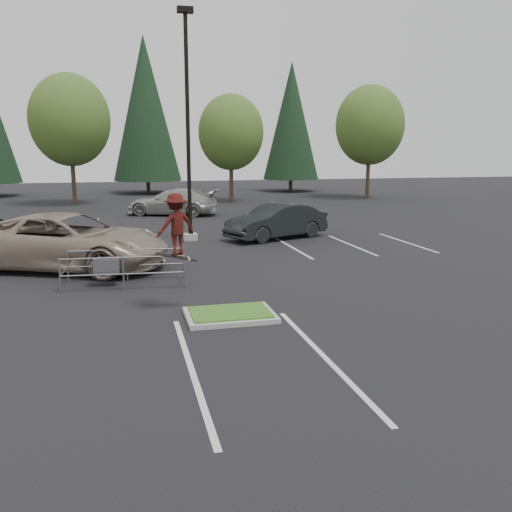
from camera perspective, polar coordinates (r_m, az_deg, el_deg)
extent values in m
plane|color=black|center=(13.65, -2.74, -6.48)|extent=(120.00, 120.00, 0.00)
cube|color=gray|center=(13.63, -2.75, -6.24)|extent=(2.20, 1.60, 0.12)
cube|color=#2B6921|center=(13.61, -2.75, -5.94)|extent=(1.95, 1.35, 0.05)
cube|color=silver|center=(22.25, -18.81, -0.14)|extent=(0.12, 5.20, 0.01)
cube|color=silver|center=(23.23, 3.86, 0.90)|extent=(0.12, 5.20, 0.01)
cube|color=silver|center=(24.18, 9.97, 1.16)|extent=(0.12, 5.20, 0.01)
cube|color=silver|center=(25.38, 15.56, 1.39)|extent=(0.12, 5.20, 0.01)
cube|color=silver|center=(10.66, -6.82, -11.71)|extent=(0.12, 6.00, 0.01)
cube|color=silver|center=(11.28, 7.15, -10.42)|extent=(0.12, 6.00, 0.01)
cube|color=gray|center=(25.26, -6.91, 2.01)|extent=(0.60, 0.60, 0.30)
cylinder|color=black|center=(24.96, -7.18, 13.07)|extent=(0.18, 0.18, 10.00)
cube|color=black|center=(25.63, -7.48, 24.31)|extent=(0.70, 0.35, 0.25)
cylinder|color=#38281C|center=(43.47, -18.65, 7.44)|extent=(0.32, 0.32, 3.50)
ellipsoid|color=#3E5F23|center=(43.46, -19.02, 13.38)|extent=(5.89, 5.89, 6.77)
sphere|color=#3E5F23|center=(43.09, -18.18, 12.47)|extent=(3.68, 3.68, 3.68)
sphere|color=#3E5F23|center=(43.88, -19.60, 12.59)|extent=(4.05, 4.05, 4.05)
cylinder|color=#38281C|center=(43.48, -2.61, 7.71)|extent=(0.32, 0.32, 3.04)
ellipsoid|color=#3E5F23|center=(43.42, -2.66, 12.88)|extent=(5.12, 5.12, 5.89)
sphere|color=#3E5F23|center=(43.24, -1.78, 12.05)|extent=(3.20, 3.20, 3.20)
sphere|color=#3E5F23|center=(43.71, -3.42, 12.23)|extent=(3.52, 3.52, 3.52)
cylinder|color=#38281C|center=(47.75, 11.67, 8.03)|extent=(0.32, 0.32, 3.42)
ellipsoid|color=#3E5F23|center=(47.73, 11.89, 13.32)|extent=(5.76, 5.76, 6.62)
sphere|color=#3E5F23|center=(47.70, 12.67, 12.42)|extent=(3.60, 3.60, 3.60)
sphere|color=#3E5F23|center=(47.86, 11.09, 12.70)|extent=(3.96, 3.96, 3.96)
cylinder|color=#38281C|center=(53.44, -11.26, 7.16)|extent=(0.36, 0.36, 1.20)
cone|color=black|center=(53.45, -11.56, 14.94)|extent=(6.38, 6.38, 13.30)
cylinder|color=#38281C|center=(54.92, 3.66, 7.46)|extent=(0.36, 0.36, 1.20)
cone|color=black|center=(54.87, 3.75, 13.98)|extent=(5.50, 5.50, 11.30)
cylinder|color=gray|center=(16.79, -19.96, -1.94)|extent=(0.05, 0.05, 1.04)
cylinder|color=gray|center=(18.01, -19.20, -1.04)|extent=(0.05, 0.05, 1.04)
cylinder|color=gray|center=(16.53, -13.78, -1.78)|extent=(0.05, 0.05, 1.04)
cylinder|color=gray|center=(17.77, -13.45, -0.88)|extent=(0.05, 0.05, 1.04)
cylinder|color=gray|center=(16.47, -7.49, -1.60)|extent=(0.05, 0.05, 1.04)
cylinder|color=gray|center=(17.71, -7.60, -0.71)|extent=(0.05, 0.05, 1.04)
cylinder|color=gray|center=(16.54, -13.78, -1.86)|extent=(3.62, 0.36, 0.05)
cylinder|color=gray|center=(16.44, -13.86, -0.17)|extent=(3.62, 0.36, 0.05)
cylinder|color=gray|center=(17.77, -13.45, -0.95)|extent=(3.62, 0.36, 0.05)
cylinder|color=gray|center=(17.68, -13.52, 0.63)|extent=(3.62, 0.36, 0.05)
cube|color=gray|center=(17.18, -15.44, -0.94)|extent=(0.81, 0.54, 0.44)
cube|color=black|center=(14.09, -8.38, -0.08)|extent=(1.05, 0.39, 0.28)
cylinder|color=beige|center=(13.97, -9.63, -0.46)|extent=(0.06, 0.04, 0.06)
cylinder|color=beige|center=(14.18, -9.70, -0.29)|extent=(0.06, 0.04, 0.06)
cylinder|color=beige|center=(14.03, -7.04, -0.34)|extent=(0.06, 0.04, 0.06)
cylinder|color=beige|center=(14.24, -7.14, -0.17)|extent=(0.06, 0.04, 0.06)
imported|color=maroon|center=(13.95, -8.48, 3.30)|extent=(1.18, 0.96, 1.59)
imported|color=gray|center=(20.12, -19.45, 1.50)|extent=(7.74, 5.82, 1.95)
imported|color=black|center=(25.47, 2.17, 3.69)|extent=(5.28, 3.54, 1.65)
imported|color=#ACADA7|center=(35.07, -8.60, 5.65)|extent=(6.23, 4.35, 1.68)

